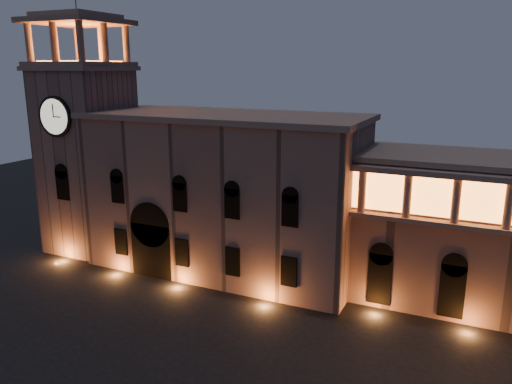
% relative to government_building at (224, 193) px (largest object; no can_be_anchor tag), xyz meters
% --- Properties ---
extents(ground, '(160.00, 160.00, 0.00)m').
position_rel_government_building_xyz_m(ground, '(2.08, -21.93, -8.77)').
color(ground, black).
rests_on(ground, ground).
extents(government_building, '(30.80, 12.80, 17.60)m').
position_rel_government_building_xyz_m(government_building, '(0.00, 0.00, 0.00)').
color(government_building, '#836055').
rests_on(government_building, ground).
extents(clock_tower, '(9.80, 9.80, 32.40)m').
position_rel_government_building_xyz_m(clock_tower, '(-18.42, -0.95, 3.73)').
color(clock_tower, '#836055').
rests_on(clock_tower, ground).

